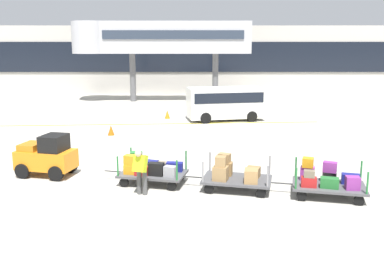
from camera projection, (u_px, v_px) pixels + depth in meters
ground_plane at (124, 171)px, 16.94m from camera, size 120.00×120.00×0.00m
apron_lead_line at (152, 124)px, 26.48m from camera, size 20.59×1.64×0.01m
terminal_building at (163, 60)px, 41.79m from camera, size 50.40×2.51×6.44m
jet_bridge at (152, 38)px, 35.53m from camera, size 14.69×3.00×6.61m
baggage_tug at (45, 156)px, 16.17m from camera, size 2.29×1.63×1.58m
baggage_cart_lead at (149, 169)px, 15.36m from camera, size 3.09×1.88×1.10m
baggage_cart_middle at (233, 174)px, 14.66m from camera, size 3.09×1.88×1.22m
baggage_cart_tail at (326, 181)px, 14.05m from camera, size 3.09×1.88×1.17m
baggage_handler at (139, 170)px, 14.08m from camera, size 0.52×0.53×1.56m
shuttle_van at (224, 101)px, 27.59m from camera, size 5.07×2.77×2.10m
safety_cone_near at (109, 130)px, 23.27m from camera, size 0.36×0.36×0.55m
safety_cone_far at (165, 114)px, 28.33m from camera, size 0.36×0.36×0.55m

